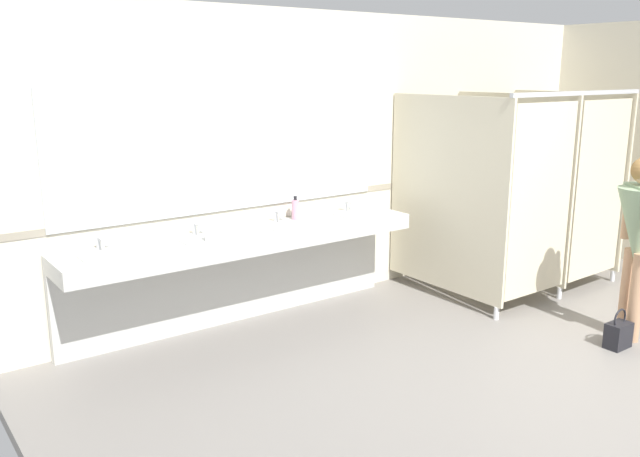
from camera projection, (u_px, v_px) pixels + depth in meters
name	position (u px, v px, depth m)	size (l,w,h in m)	color
ground_plane	(637.00, 410.00, 4.58)	(7.20, 6.80, 0.10)	gray
wall_back	(354.00, 156.00, 6.72)	(7.20, 0.12, 2.80)	beige
wall_back_tile_band	(358.00, 190.00, 6.75)	(7.20, 0.01, 0.06)	#9E937F
vanity_counter	(244.00, 256.00, 5.84)	(3.28, 0.58, 0.99)	silver
mirror_panel	(229.00, 148.00, 5.78)	(3.18, 0.02, 1.10)	silver
bathroom_stalls	(526.00, 187.00, 6.80)	(2.00, 1.52, 2.06)	beige
person_standing	(639.00, 227.00, 5.49)	(0.56, 0.56, 1.56)	tan
handbag	(618.00, 334.00, 5.46)	(0.22, 0.14, 0.34)	black
soap_dispenser	(295.00, 209.00, 6.18)	(0.07, 0.07, 0.22)	#D899B2
paper_cup	(209.00, 235.00, 5.39)	(0.07, 0.07, 0.10)	white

